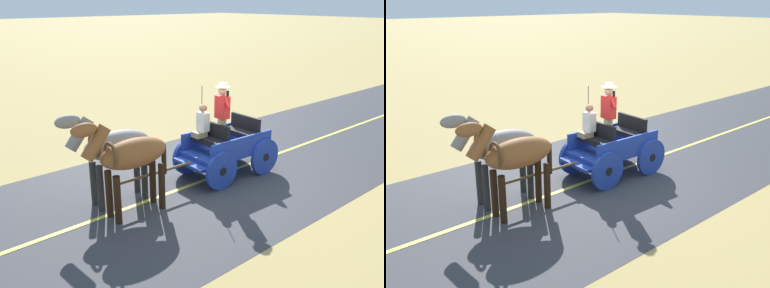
# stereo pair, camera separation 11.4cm
# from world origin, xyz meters

# --- Properties ---
(ground_plane) EXTENTS (200.00, 200.00, 0.00)m
(ground_plane) POSITION_xyz_m (0.00, 0.00, 0.00)
(ground_plane) COLOR tan
(road_surface) EXTENTS (6.18, 160.00, 0.01)m
(road_surface) POSITION_xyz_m (0.00, 0.00, 0.00)
(road_surface) COLOR #38383D
(road_surface) RESTS_ON ground
(road_centre_stripe) EXTENTS (0.12, 160.00, 0.00)m
(road_centre_stripe) POSITION_xyz_m (0.00, 0.00, 0.01)
(road_centre_stripe) COLOR #DBCC4C
(road_centre_stripe) RESTS_ON road_surface
(horse_drawn_carriage) EXTENTS (1.49, 4.51, 2.50)m
(horse_drawn_carriage) POSITION_xyz_m (-0.03, -0.16, 0.82)
(horse_drawn_carriage) COLOR #1E3899
(horse_drawn_carriage) RESTS_ON ground
(horse_near_side) EXTENTS (0.64, 2.13, 2.21)m
(horse_near_side) POSITION_xyz_m (-0.27, 2.88, 1.32)
(horse_near_side) COLOR brown
(horse_near_side) RESTS_ON ground
(horse_off_side) EXTENTS (0.70, 2.14, 2.21)m
(horse_off_side) POSITION_xyz_m (0.43, 2.85, 1.32)
(horse_off_side) COLOR gray
(horse_off_side) RESTS_ON ground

